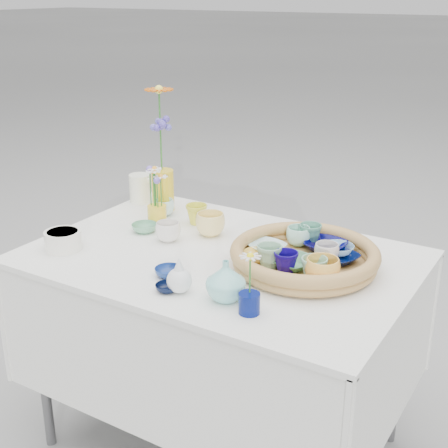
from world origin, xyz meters
The scene contains 34 objects.
ground centered at (0.00, 0.00, 0.00)m, with size 80.00×80.00×0.00m, color gray.
display_table centered at (0.00, 0.00, 0.00)m, with size 1.26×0.86×0.77m, color white, non-canonical shape.
wicker_tray centered at (0.28, 0.05, 0.80)m, with size 0.47×0.47×0.08m, color #A57843, non-canonical shape.
tray_ceramic_0 centered at (0.30, 0.18, 0.80)m, with size 0.13×0.13×0.03m, color #020146.
tray_ceramic_1 centered at (0.37, 0.11, 0.80)m, with size 0.12×0.12×0.03m, color black.
tray_ceramic_2 centered at (0.39, -0.06, 0.82)m, with size 0.10×0.10×0.08m, color #FBB74B.
tray_ceramic_3 centered at (0.26, 0.00, 0.80)m, with size 0.13×0.13×0.03m, color #417A50.
tray_ceramic_4 centered at (0.20, -0.04, 0.82)m, with size 0.08×0.08×0.07m, color #83B38F.
tray_ceramic_5 centered at (0.14, 0.07, 0.80)m, with size 0.11×0.11×0.03m, color silver.
tray_ceramic_6 centered at (0.20, 0.17, 0.82)m, with size 0.08×0.08×0.07m, color #ADEBD4.
tray_ceramic_7 centered at (0.34, 0.09, 0.81)m, with size 0.08×0.08×0.06m, color silver.
tray_ceramic_8 centered at (0.35, 0.17, 0.80)m, with size 0.10×0.10×0.03m, color #98D0F0.
tray_ceramic_9 centered at (0.26, -0.05, 0.82)m, with size 0.08×0.08×0.07m, color #100460.
tray_ceramic_10 centered at (0.14, -0.01, 0.80)m, with size 0.09×0.09×0.03m, color #F0C355.
tray_ceramic_11 centered at (0.36, -0.05, 0.82)m, with size 0.08×0.08×0.07m, color #7FB99D.
tray_ceramic_12 centered at (0.23, 0.20, 0.82)m, with size 0.08×0.08×0.07m, color #4A8A70.
loose_ceramic_0 centered at (-0.23, 0.21, 0.80)m, with size 0.08×0.08×0.08m, color yellow.
loose_ceramic_1 centered at (-0.13, 0.13, 0.81)m, with size 0.11×0.11×0.08m, color #FFE383.
loose_ceramic_2 centered at (-0.35, 0.04, 0.78)m, with size 0.09×0.09×0.03m, color #63A47B.
loose_ceramic_3 centered at (-0.22, 0.01, 0.80)m, with size 0.09×0.09×0.07m, color white.
loose_ceramic_4 centered at (-0.05, -0.22, 0.78)m, with size 0.09×0.09×0.03m, color navy.
loose_ceramic_5 centered at (-0.40, 0.22, 0.80)m, with size 0.08×0.08×0.06m, color #C0EEEB.
loose_ceramic_6 centered at (0.00, -0.31, 0.78)m, with size 0.07×0.07×0.02m, color black.
fluted_bowl centered at (-0.49, -0.23, 0.80)m, with size 0.13×0.13×0.07m, color white, non-canonical shape.
bud_vase_paleblue centered at (0.04, -0.29, 0.82)m, with size 0.07×0.07×0.12m, color white, non-canonical shape.
bud_vase_seafoam centered at (0.18, -0.26, 0.83)m, with size 0.12×0.12×0.12m, color #83D4CD.
bud_vase_cobalt centered at (0.27, -0.30, 0.79)m, with size 0.06×0.06×0.06m, color #041057.
single_daisy centered at (0.27, -0.29, 0.88)m, with size 0.07×0.07×0.13m, color white, non-canonical shape.
tall_vase_yellow centered at (-0.44, 0.27, 0.85)m, with size 0.09×0.09×0.16m, color yellow.
gerbera centered at (-0.45, 0.28, 1.09)m, with size 0.13×0.13×0.33m, color #D8600E, non-canonical shape.
hydrangea centered at (-0.44, 0.28, 1.02)m, with size 0.07×0.07×0.24m, color #5141AF, non-canonical shape.
white_pitcher centered at (-0.57, 0.30, 0.82)m, with size 0.12×0.09×0.12m, color white, non-canonical shape.
daisy_cup centered at (-0.35, 0.12, 0.80)m, with size 0.07×0.07×0.08m, color yellow.
daisy_posy centered at (-0.35, 0.12, 0.92)m, with size 0.08×0.08×0.16m, color white, non-canonical shape.
Camera 1 is at (1.00, -1.62, 1.60)m, focal length 50.00 mm.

